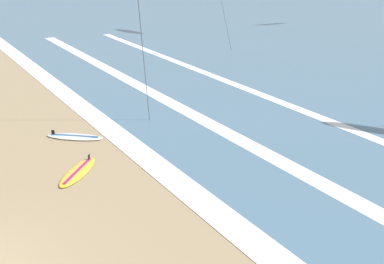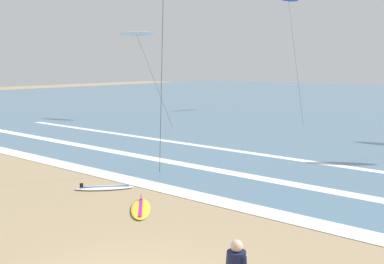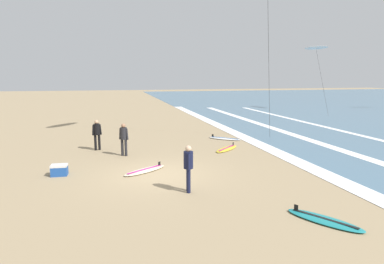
{
  "view_description": "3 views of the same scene",
  "coord_description": "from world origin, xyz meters",
  "views": [
    {
      "loc": [
        8.97,
        0.31,
        6.48
      ],
      "look_at": [
        0.67,
        5.54,
        2.54
      ],
      "focal_mm": 43.67,
      "sensor_mm": 36.0,
      "label": 1
    },
    {
      "loc": [
        6.25,
        -5.37,
        4.51
      ],
      "look_at": [
        -1.3,
        3.79,
        2.74
      ],
      "focal_mm": 42.61,
      "sensor_mm": 36.0,
      "label": 2
    },
    {
      "loc": [
        12.75,
        -1.73,
        3.88
      ],
      "look_at": [
        -0.02,
        1.37,
        1.66
      ],
      "focal_mm": 31.3,
      "sensor_mm": 36.0,
      "label": 3
    }
  ],
  "objects": [
    {
      "name": "surfboard_right_spare",
      "position": [
        -6.46,
        5.02,
        0.05
      ],
      "size": [
        1.84,
        1.97,
        0.25
      ],
      "color": "silver",
      "rests_on": "ground"
    },
    {
      "name": "surfboard_foreground_flat",
      "position": [
        -3.7,
        4.17,
        0.05
      ],
      "size": [
        1.91,
        1.91,
        0.25
      ],
      "color": "yellow",
      "rests_on": "ground"
    },
    {
      "name": "wave_foam_outer_break",
      "position": [
        -1.24,
        14.1,
        0.01
      ],
      "size": [
        48.42,
        0.52,
        0.01
      ],
      "primitive_type": "cube",
      "color": "white",
      "rests_on": "ocean_surface"
    },
    {
      "name": "wave_foam_mid_break",
      "position": [
        -1.42,
        9.94,
        0.01
      ],
      "size": [
        49.95,
        0.69,
        0.01
      ],
      "primitive_type": "cube",
      "color": "white",
      "rests_on": "ocean_surface"
    },
    {
      "name": "wave_foam_shoreline",
      "position": [
        -1.86,
        6.43,
        0.01
      ],
      "size": [
        53.31,
        0.92,
        0.01
      ],
      "primitive_type": "cube",
      "color": "white",
      "rests_on": "ocean_surface"
    }
  ]
}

